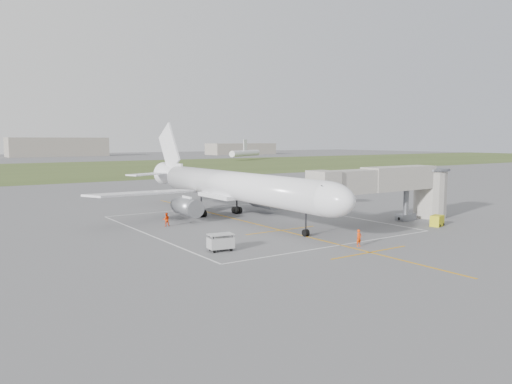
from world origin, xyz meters
TOP-DOWN VIEW (x-y plane):
  - ground at (0.00, 0.00)m, footprint 700.00×700.00m
  - grass_strip at (0.00, 130.00)m, footprint 700.00×120.00m
  - apron_markings at (0.00, -5.82)m, footprint 28.20×60.00m
  - airliner at (-0.00, 0.75)m, footprint 38.93×46.75m
  - jet_bridge at (15.72, -13.50)m, footprint 23.40×5.00m
  - gpu_unit at (17.65, -18.59)m, footprint 2.06×1.67m
  - baggage_cart at (-11.43, -15.50)m, footprint 2.58×1.77m
  - ramp_worker_nose at (1.05, -21.52)m, footprint 0.64×0.43m
  - ramp_worker_wing at (-10.07, 0.18)m, footprint 0.96×0.83m
  - distant_aircraft at (16.37, 160.69)m, footprint 209.56×35.46m

SIDE VIEW (x-z plane):
  - ground at x=0.00m, z-range 0.00..0.00m
  - apron_markings at x=0.00m, z-range 0.00..0.01m
  - grass_strip at x=0.00m, z-range 0.00..0.02m
  - gpu_unit at x=17.65m, z-range -0.01..1.35m
  - ramp_worker_wing at x=-10.07m, z-range 0.00..1.69m
  - baggage_cart at x=-11.43m, z-range 0.02..1.68m
  - ramp_worker_nose at x=1.05m, z-range 0.00..1.72m
  - distant_aircraft at x=16.37m, z-range -0.84..8.01m
  - airliner at x=0.00m, z-range -2.37..11.15m
  - jet_bridge at x=15.72m, z-range 1.14..8.34m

